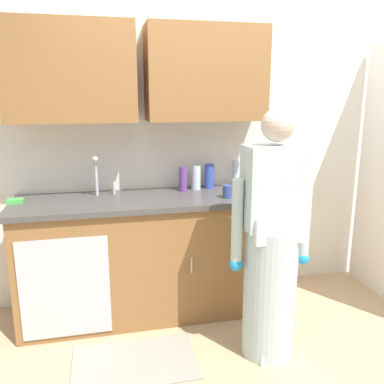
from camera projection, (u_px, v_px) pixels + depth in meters
name	position (u px, v px, depth m)	size (l,w,h in m)	color
ground_plane	(242.00, 353.00, 2.72)	(9.00, 9.00, 0.00)	tan
kitchen_wall_with_uppers	(190.00, 122.00, 3.29)	(4.80, 0.44, 2.70)	silver
counter_cabinet	(147.00, 258.00, 3.16)	(1.90, 0.62, 0.90)	brown
countertop	(146.00, 200.00, 3.06)	(1.96, 0.66, 0.04)	#474442
sink	(103.00, 201.00, 2.99)	(0.50, 0.36, 0.35)	#B7BABF
person_at_sink	(271.00, 256.00, 2.58)	(0.55, 0.34, 1.62)	white
floor_mat	(135.00, 362.00, 2.62)	(0.80, 0.50, 0.01)	gray
bottle_soap	(209.00, 176.00, 3.34)	(0.08, 0.08, 0.20)	#334CB2
bottle_water_tall	(196.00, 177.00, 3.29)	(0.08, 0.08, 0.20)	silver
bottle_dish_liquid	(236.00, 173.00, 3.42)	(0.06, 0.06, 0.21)	silver
bottle_water_short	(183.00, 179.00, 3.24)	(0.06, 0.06, 0.20)	#66388C
cup_by_sink	(228.00, 192.00, 3.03)	(0.08, 0.08, 0.10)	#33478C
knife_on_counter	(257.00, 192.00, 3.20)	(0.24, 0.02, 0.01)	silver
sponge	(15.00, 201.00, 2.89)	(0.11, 0.07, 0.03)	#4CBF4C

